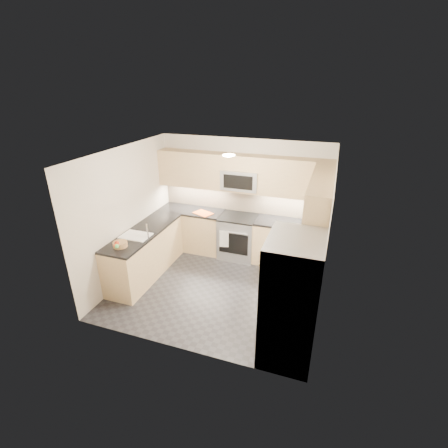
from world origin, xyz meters
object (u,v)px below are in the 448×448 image
at_px(microwave, 241,180).
at_px(refrigerator, 291,299).
at_px(gas_range, 238,237).
at_px(utensil_bowl, 318,224).
at_px(cutting_board, 203,213).
at_px(fruit_basket, 120,244).

height_order(microwave, refrigerator, microwave).
xyz_separation_m(gas_range, microwave, (0.00, 0.12, 1.24)).
height_order(utensil_bowl, cutting_board, utensil_bowl).
bearing_deg(cutting_board, gas_range, 7.27).
xyz_separation_m(refrigerator, fruit_basket, (-2.97, 0.47, 0.08)).
distance_m(gas_range, fruit_basket, 2.54).
distance_m(refrigerator, fruit_basket, 3.01).
xyz_separation_m(utensil_bowl, fruit_basket, (-3.14, -1.87, -0.04)).
bearing_deg(utensil_bowl, refrigerator, -94.11).
bearing_deg(cutting_board, microwave, 16.29).
height_order(gas_range, refrigerator, refrigerator).
relative_size(microwave, utensil_bowl, 2.48).
xyz_separation_m(utensil_bowl, cutting_board, (-2.38, -0.01, -0.08)).
bearing_deg(microwave, refrigerator, -60.38).
bearing_deg(microwave, utensil_bowl, -7.59).
height_order(cutting_board, fruit_basket, fruit_basket).
relative_size(microwave, fruit_basket, 3.12).
height_order(refrigerator, utensil_bowl, refrigerator).
xyz_separation_m(cutting_board, fruit_basket, (-0.76, -1.86, 0.04)).
bearing_deg(microwave, cutting_board, -163.71).
distance_m(refrigerator, utensil_bowl, 2.34).
height_order(microwave, cutting_board, microwave).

